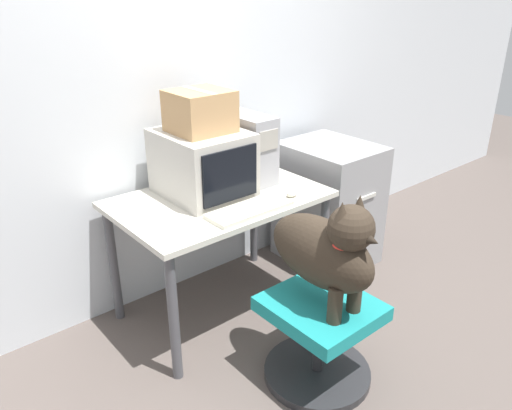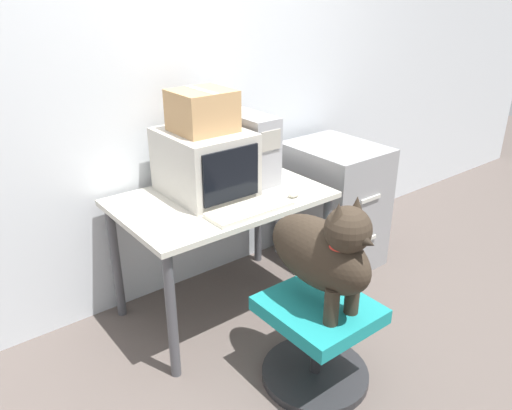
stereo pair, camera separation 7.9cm
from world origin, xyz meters
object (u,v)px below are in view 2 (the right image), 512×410
at_px(keyboard, 249,210).
at_px(crt_monitor, 205,163).
at_px(pc_tower, 248,147).
at_px(dog, 324,250).
at_px(cardboard_box, 202,111).
at_px(filing_cabinet, 333,204).
at_px(office_chair, 317,338).

bearing_deg(keyboard, crt_monitor, 95.45).
distance_m(pc_tower, dog, 0.94).
bearing_deg(cardboard_box, filing_cabinet, -3.81).
distance_m(office_chair, cardboard_box, 1.26).
bearing_deg(pc_tower, keyboard, -126.30).
bearing_deg(office_chair, crt_monitor, 93.88).
height_order(crt_monitor, keyboard, crt_monitor).
xyz_separation_m(filing_cabinet, cardboard_box, (-0.96, 0.06, 0.76)).
relative_size(office_chair, cardboard_box, 1.79).
xyz_separation_m(pc_tower, filing_cabinet, (0.65, -0.10, -0.50)).
xyz_separation_m(keyboard, dog, (0.02, -0.50, -0.02)).
relative_size(office_chair, filing_cabinet, 0.64).
relative_size(filing_cabinet, cardboard_box, 2.81).
xyz_separation_m(office_chair, dog, (0.00, -0.01, 0.48)).
bearing_deg(office_chair, dog, -90.00).
bearing_deg(cardboard_box, office_chair, -86.13).
height_order(keyboard, dog, dog).
xyz_separation_m(dog, cardboard_box, (-0.06, 0.85, 0.46)).
distance_m(crt_monitor, office_chair, 1.07).
bearing_deg(office_chair, cardboard_box, 93.87).
height_order(office_chair, dog, dog).
bearing_deg(office_chair, filing_cabinet, 40.69).
bearing_deg(office_chair, keyboard, 92.78).
bearing_deg(pc_tower, filing_cabinet, -8.49).
distance_m(pc_tower, office_chair, 1.13).
height_order(pc_tower, dog, pc_tower).
relative_size(crt_monitor, cardboard_box, 1.68).
bearing_deg(filing_cabinet, office_chair, -139.31).
bearing_deg(filing_cabinet, pc_tower, 171.51).
bearing_deg(crt_monitor, filing_cabinet, -3.58).
distance_m(crt_monitor, filing_cabinet, 1.08).
height_order(office_chair, filing_cabinet, filing_cabinet).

